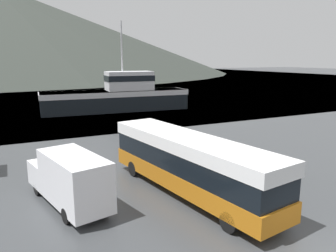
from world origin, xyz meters
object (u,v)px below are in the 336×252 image
object	(u,v)px
tour_bus	(189,162)
delivery_van	(69,178)
storage_bin	(278,168)
fishing_boat	(118,96)
small_boat	(87,100)

from	to	relation	value
tour_bus	delivery_van	world-z (taller)	tour_bus
storage_bin	delivery_van	bearing A→B (deg)	172.99
fishing_boat	storage_bin	xyz separation A→B (m)	(0.71, -28.98, -1.45)
tour_bus	small_boat	xyz separation A→B (m)	(3.21, 38.79, -1.30)
delivery_van	storage_bin	bearing A→B (deg)	-19.88
delivery_van	tour_bus	bearing A→B (deg)	-25.08
storage_bin	small_boat	bearing A→B (deg)	94.11
fishing_boat	storage_bin	distance (m)	29.02
storage_bin	tour_bus	bearing A→B (deg)	178.14
fishing_boat	storage_bin	world-z (taller)	fishing_boat
storage_bin	small_boat	size ratio (longest dim) A/B	0.17
small_boat	tour_bus	bearing A→B (deg)	-172.20
fishing_boat	small_boat	bearing A→B (deg)	15.76
delivery_van	small_boat	distance (m)	38.62
tour_bus	small_boat	bearing A→B (deg)	76.45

